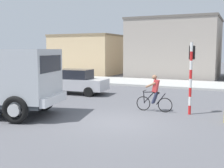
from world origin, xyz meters
name	(u,v)px	position (x,y,z in m)	size (l,w,h in m)	color
ground_plane	(114,122)	(0.00, 0.00, 0.00)	(120.00, 120.00, 0.00)	#56565B
sidewalk_far	(180,84)	(0.00, 13.33, 0.08)	(80.00, 5.00, 0.16)	#ADADA8
cyclist	(154,93)	(0.91, 2.61, 0.86)	(1.73, 0.50, 1.72)	black
traffic_light_pole	(191,68)	(2.53, 2.73, 2.07)	(0.24, 0.43, 3.20)	red
car_red_near	(76,81)	(-5.27, 5.73, 0.82)	(4.13, 2.13, 1.60)	#B7B7BC
building_corner_left	(88,54)	(-12.31, 20.10, 2.31)	(7.66, 6.45, 4.61)	#D1B284
building_mid_block	(175,48)	(-1.90, 20.09, 3.03)	(8.89, 7.67, 6.05)	#9E9389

